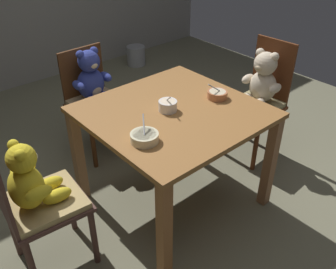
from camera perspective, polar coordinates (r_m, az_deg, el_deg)
ground_plane at (r=2.71m, az=0.71°, el=-10.04°), size 5.20×5.20×0.04m
dining_table at (r=2.33m, az=0.81°, el=1.36°), size 1.00×0.98×0.72m
teddy_chair_near_right at (r=2.95m, az=14.01°, el=6.74°), size 0.41×0.38×0.93m
teddy_chair_far_center at (r=2.97m, az=-11.44°, el=7.00°), size 0.41×0.39×0.87m
teddy_chair_near_left at (r=2.05m, az=-19.97°, el=-8.24°), size 0.44×0.42×0.88m
porridge_bowl_terracotta_near_right at (r=2.42m, az=7.56°, el=6.11°), size 0.14×0.13×0.11m
porridge_bowl_cream_near_left at (r=1.97m, az=-3.63°, el=-0.42°), size 0.15×0.15×0.12m
porridge_bowl_white_center at (r=2.25m, az=-0.04°, el=4.46°), size 0.11×0.12×0.12m
metal_pail at (r=4.79m, az=-4.92°, el=11.95°), size 0.23×0.23×0.24m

